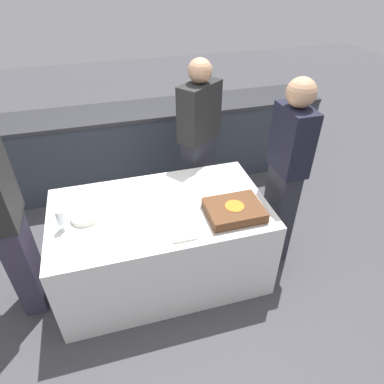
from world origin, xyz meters
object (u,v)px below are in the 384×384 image
wine_glass (60,218)px  person_cutting_cake (199,145)px  person_seated_right (286,173)px  person_seated_left (5,218)px  plate_stack (85,216)px  cake (234,210)px

wine_glass → person_cutting_cake: (1.24, 0.76, -0.00)m
wine_glass → person_seated_right: 1.78m
person_seated_left → person_seated_right: size_ratio=1.01×
wine_glass → person_cutting_cake: size_ratio=0.10×
wine_glass → person_cutting_cake: person_cutting_cake is taller
plate_stack → person_cutting_cake: size_ratio=0.13×
person_seated_left → wine_glass: bearing=-99.3°
person_seated_left → plate_stack: bearing=-86.9°
wine_glass → person_seated_right: person_seated_right is taller
plate_stack → wine_glass: size_ratio=1.28×
cake → person_seated_left: 1.61m
cake → person_seated_left: person_seated_left is taller
person_cutting_cake → person_seated_left: person_seated_left is taller
person_cutting_cake → plate_stack: bearing=-5.2°
wine_glass → person_seated_left: size_ratio=0.10×
wine_glass → person_seated_left: 0.36m
person_seated_right → person_seated_left: bearing=-90.0°
wine_glass → person_seated_left: bearing=170.7°
plate_stack → person_cutting_cake: person_cutting_cake is taller
cake → person_seated_right: size_ratio=0.27×
person_seated_left → person_seated_right: person_seated_left is taller
person_seated_right → wine_glass: bearing=-88.1°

